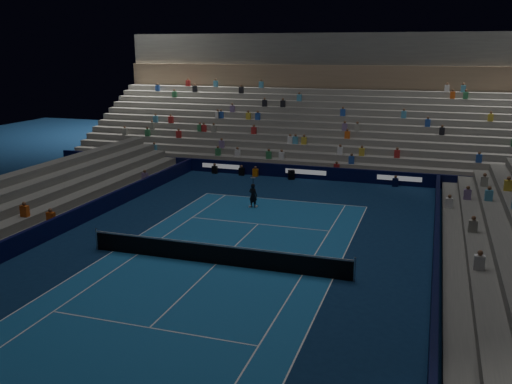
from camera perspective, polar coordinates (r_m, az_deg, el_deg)
The scene contains 9 objects.
ground at distance 26.11m, azimuth -4.11°, elevation -7.41°, with size 90.00×90.00×0.00m, color #0B2246.
court_surface at distance 26.11m, azimuth -4.11°, elevation -7.40°, with size 10.97×23.77×0.01m, color #1B5A97.
sponsor_barrier_far at distance 42.93m, azimuth 5.16°, elevation 2.04°, with size 44.00×0.25×1.00m, color black.
sponsor_barrier_east at distance 24.24m, azimuth 17.92°, elevation -8.62°, with size 0.25×37.00×1.00m, color black.
sponsor_barrier_west at distance 30.75m, azimuth -21.17°, elevation -3.98°, with size 0.25×37.00×1.00m, color #080A33.
grandstand_main at distance 51.54m, azimuth 7.61°, elevation 7.31°, with size 44.00×15.20×11.20m.
tennis_net at distance 25.93m, azimuth -4.13°, elevation -6.37°, with size 12.90×0.10×1.10m.
tennis_player at distance 34.89m, azimuth -0.30°, elevation -0.36°, with size 0.57×0.37×1.55m, color black.
broadcast_camera at distance 42.73m, azimuth 3.64°, elevation 1.79°, with size 0.66×1.04×0.66m.
Camera 1 is at (9.23, -22.40, 9.73)m, focal length 38.95 mm.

